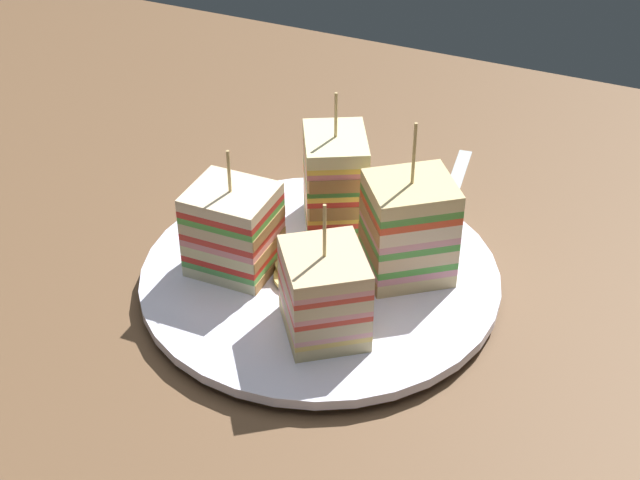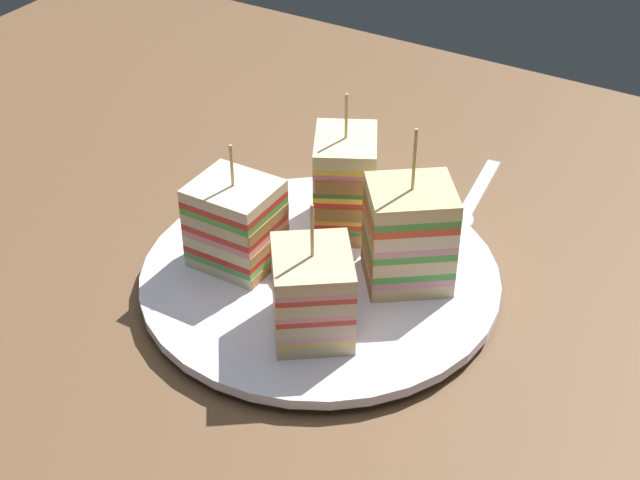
% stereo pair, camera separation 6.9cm
% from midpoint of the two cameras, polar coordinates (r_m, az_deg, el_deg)
% --- Properties ---
extents(ground_plane, '(1.23, 0.89, 0.02)m').
position_cam_midpoint_polar(ground_plane, '(0.73, 2.74, -3.53)').
color(ground_plane, brown).
extents(plate, '(0.27, 0.27, 0.01)m').
position_cam_midpoint_polar(plate, '(0.71, 2.78, -2.43)').
color(plate, white).
rests_on(plate, ground_plane).
extents(sandwich_wedge_0, '(0.08, 0.08, 0.13)m').
position_cam_midpoint_polar(sandwich_wedge_0, '(0.69, 8.31, 0.19)').
color(sandwich_wedge_0, '#D9BD81').
rests_on(sandwich_wedge_0, plate).
extents(sandwich_wedge_1, '(0.07, 0.08, 0.12)m').
position_cam_midpoint_polar(sandwich_wedge_1, '(0.74, 4.22, 3.38)').
color(sandwich_wedge_1, '#D2C589').
rests_on(sandwich_wedge_1, plate).
extents(sandwich_wedge_2, '(0.06, 0.05, 0.10)m').
position_cam_midpoint_polar(sandwich_wedge_2, '(0.70, -2.35, 0.89)').
color(sandwich_wedge_2, beige).
rests_on(sandwich_wedge_2, plate).
extents(sandwich_wedge_3, '(0.08, 0.08, 0.10)m').
position_cam_midpoint_polar(sandwich_wedge_3, '(0.64, 2.64, -3.36)').
color(sandwich_wedge_3, '#D8C186').
rests_on(sandwich_wedge_3, plate).
extents(chip_pile, '(0.06, 0.06, 0.01)m').
position_cam_midpoint_polar(chip_pile, '(0.70, 1.75, -1.77)').
color(chip_pile, '#EBD06F').
rests_on(chip_pile, plate).
extents(salad_garnish, '(0.07, 0.07, 0.02)m').
position_cam_midpoint_polar(salad_garnish, '(0.77, 8.62, 1.21)').
color(salad_garnish, '#4D903B').
rests_on(salad_garnish, plate).
extents(spoon, '(0.03, 0.13, 0.01)m').
position_cam_midpoint_polar(spoon, '(0.81, 11.25, 1.62)').
color(spoon, silver).
rests_on(spoon, ground_plane).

